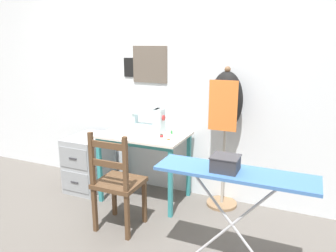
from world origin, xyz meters
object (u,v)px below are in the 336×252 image
object	(u,v)px
wooden_chair	(117,183)
filing_cabinet	(89,162)
sewing_machine	(150,121)
fabric_bowl	(118,129)
storage_box	(225,163)
dress_form	(226,108)
ironing_board	(234,178)
scissors	(171,140)
thread_spool_near_machine	(161,136)
thread_spool_mid_table	(172,132)

from	to	relation	value
wooden_chair	filing_cabinet	world-z (taller)	wooden_chair
sewing_machine	fabric_bowl	xyz separation A→B (m)	(-0.33, -0.13, -0.10)
storage_box	dress_form	bearing A→B (deg)	104.30
fabric_bowl	filing_cabinet	distance (m)	0.63
dress_form	storage_box	bearing A→B (deg)	-75.70
fabric_bowl	ironing_board	bearing A→B (deg)	-27.94
wooden_chair	dress_form	xyz separation A→B (m)	(0.76, 0.82, 0.60)
scissors	ironing_board	size ratio (longest dim) A/B	0.12
thread_spool_near_machine	storage_box	distance (m)	1.15
scissors	sewing_machine	bearing A→B (deg)	149.85
sewing_machine	thread_spool_mid_table	world-z (taller)	sewing_machine
thread_spool_mid_table	storage_box	size ratio (longest dim) A/B	0.22
scissors	ironing_board	bearing A→B (deg)	-41.69
scissors	dress_form	distance (m)	0.63
wooden_chair	filing_cabinet	bearing A→B (deg)	141.82
scissors	wooden_chair	size ratio (longest dim) A/B	0.15
wooden_chair	storage_box	xyz separation A→B (m)	(1.02, -0.19, 0.42)
fabric_bowl	sewing_machine	bearing A→B (deg)	21.31
scissors	thread_spool_near_machine	size ratio (longest dim) A/B	3.24
fabric_bowl	storage_box	world-z (taller)	storage_box
fabric_bowl	scissors	distance (m)	0.67
thread_spool_near_machine	wooden_chair	world-z (taller)	wooden_chair
scissors	wooden_chair	world-z (taller)	wooden_chair
filing_cabinet	sewing_machine	bearing A→B (deg)	7.63
sewing_machine	filing_cabinet	world-z (taller)	sewing_machine
sewing_machine	thread_spool_near_machine	xyz separation A→B (m)	(0.20, -0.14, -0.11)
filing_cabinet	fabric_bowl	bearing A→B (deg)	-3.47
dress_form	storage_box	xyz separation A→B (m)	(0.26, -1.02, -0.18)
thread_spool_near_machine	filing_cabinet	xyz separation A→B (m)	(-0.96, 0.04, -0.45)
sewing_machine	ironing_board	distance (m)	1.44
thread_spool_near_machine	dress_form	distance (m)	0.70
thread_spool_mid_table	wooden_chair	xyz separation A→B (m)	(-0.21, -0.74, -0.32)
sewing_machine	dress_form	distance (m)	0.82
filing_cabinet	ironing_board	world-z (taller)	ironing_board
thread_spool_mid_table	dress_form	distance (m)	0.62
scissors	filing_cabinet	xyz separation A→B (m)	(-1.09, 0.09, -0.43)
wooden_chair	dress_form	bearing A→B (deg)	47.22
thread_spool_near_machine	scissors	bearing A→B (deg)	-23.01
thread_spool_mid_table	wooden_chair	bearing A→B (deg)	-106.19
dress_form	fabric_bowl	bearing A→B (deg)	-168.27
wooden_chair	sewing_machine	bearing A→B (deg)	92.57
scissors	storage_box	distance (m)	1.02
wooden_chair	storage_box	world-z (taller)	wooden_chair
scissors	ironing_board	distance (m)	1.05
storage_box	ironing_board	bearing A→B (deg)	14.75
wooden_chair	storage_box	bearing A→B (deg)	-10.64
thread_spool_mid_table	sewing_machine	bearing A→B (deg)	-175.14
thread_spool_mid_table	wooden_chair	size ratio (longest dim) A/B	0.05
filing_cabinet	storage_box	distance (m)	2.05
fabric_bowl	filing_cabinet	bearing A→B (deg)	176.53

